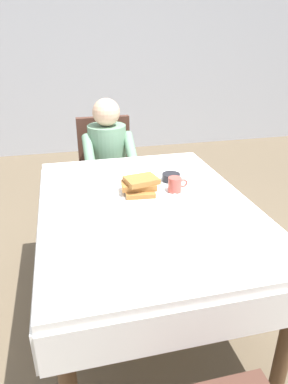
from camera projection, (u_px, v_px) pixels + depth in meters
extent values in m
plane|color=brown|center=(146.00, 309.00, 2.16)|extent=(14.00, 14.00, 0.00)
cube|color=#B2B7C1|center=(83.00, 30.00, 4.50)|extent=(12.00, 0.16, 3.20)
cube|color=white|center=(146.00, 206.00, 1.86)|extent=(1.10, 1.50, 0.04)
cube|color=white|center=(197.00, 327.00, 1.24)|extent=(1.10, 0.01, 0.18)
cube|color=white|center=(121.00, 174.00, 2.57)|extent=(1.10, 0.01, 0.18)
cube|color=white|center=(41.00, 237.00, 1.79)|extent=(0.01, 1.50, 0.18)
cube|color=white|center=(239.00, 213.00, 2.02)|extent=(0.01, 1.50, 0.18)
cylinder|color=brown|center=(68.00, 384.00, 1.32)|extent=(0.07, 0.07, 0.70)
cylinder|color=brown|center=(287.00, 337.00, 1.52)|extent=(0.07, 0.07, 0.70)
cylinder|color=brown|center=(60.00, 218.00, 2.50)|extent=(0.07, 0.07, 0.70)
cylinder|color=brown|center=(184.00, 204.00, 2.71)|extent=(0.07, 0.07, 0.70)
cube|color=#4C2D23|center=(109.00, 182.00, 2.92)|extent=(0.44, 0.44, 0.05)
cube|color=#4C2D23|center=(104.00, 145.00, 2.98)|extent=(0.44, 0.06, 0.48)
cylinder|color=#2D2319|center=(134.00, 213.00, 2.89)|extent=(0.04, 0.04, 0.40)
cylinder|color=#2D2319|center=(91.00, 218.00, 2.81)|extent=(0.04, 0.04, 0.40)
cylinder|color=#2D2319|center=(126.00, 195.00, 3.21)|extent=(0.04, 0.04, 0.40)
cylinder|color=#2D2319|center=(87.00, 199.00, 3.13)|extent=(0.04, 0.04, 0.40)
cylinder|color=gray|center=(108.00, 154.00, 2.79)|extent=(0.30, 0.30, 0.46)
sphere|color=#D8AD8C|center=(106.00, 112.00, 2.63)|extent=(0.21, 0.21, 0.21)
cylinder|color=gray|center=(131.00, 149.00, 2.67)|extent=(0.08, 0.29, 0.23)
cylinder|color=gray|center=(89.00, 152.00, 2.60)|extent=(0.08, 0.29, 0.23)
cylinder|color=#383D51|center=(123.00, 213.00, 2.84)|extent=(0.10, 0.10, 0.45)
cylinder|color=#383D51|center=(103.00, 215.00, 2.80)|extent=(0.10, 0.10, 0.45)
cylinder|color=white|center=(140.00, 194.00, 1.93)|extent=(0.28, 0.28, 0.02)
cube|color=#A36B33|center=(140.00, 192.00, 1.91)|extent=(0.17, 0.15, 0.02)
cube|color=#A36B33|center=(139.00, 185.00, 1.92)|extent=(0.20, 0.14, 0.03)
cube|color=#A36B33|center=(141.00, 180.00, 1.91)|extent=(0.19, 0.17, 0.03)
cylinder|color=#B24C42|center=(175.00, 185.00, 1.96)|extent=(0.08, 0.08, 0.08)
torus|color=#B24C42|center=(183.00, 183.00, 1.97)|extent=(0.05, 0.01, 0.05)
cylinder|color=black|center=(171.00, 177.00, 2.12)|extent=(0.11, 0.11, 0.04)
cone|color=silver|center=(100.00, 182.00, 2.01)|extent=(0.08, 0.08, 0.07)
cube|color=silver|center=(107.00, 200.00, 1.87)|extent=(0.03, 0.18, 0.00)
cube|color=silver|center=(174.00, 193.00, 1.95)|extent=(0.03, 0.20, 0.00)
cube|color=silver|center=(162.00, 226.00, 1.62)|extent=(0.15, 0.02, 0.00)
cube|color=white|center=(82.00, 214.00, 1.73)|extent=(0.18, 0.13, 0.01)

